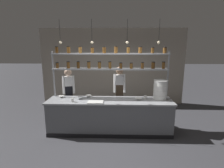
# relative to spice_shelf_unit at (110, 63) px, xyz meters

# --- Properties ---
(ground_plane) EXTENTS (40.00, 40.00, 0.00)m
(ground_plane) POSITION_rel_spice_shelf_unit_xyz_m (0.00, -0.33, -1.89)
(ground_plane) COLOR #3D3D42
(back_wall) EXTENTS (5.76, 0.12, 3.04)m
(back_wall) POSITION_rel_spice_shelf_unit_xyz_m (0.00, 2.26, -0.36)
(back_wall) COLOR #9E9384
(back_wall) RESTS_ON ground_plane
(prep_counter) EXTENTS (3.36, 0.76, 0.92)m
(prep_counter) POSITION_rel_spice_shelf_unit_xyz_m (0.00, -0.33, -1.43)
(prep_counter) COLOR slate
(prep_counter) RESTS_ON ground_plane
(spice_shelf_unit) EXTENTS (3.25, 0.28, 2.35)m
(spice_shelf_unit) POSITION_rel_spice_shelf_unit_xyz_m (0.00, 0.00, 0.00)
(spice_shelf_unit) COLOR #999BA0
(spice_shelf_unit) RESTS_ON ground_plane
(chef_left) EXTENTS (0.41, 0.34, 1.68)m
(chef_left) POSITION_rel_spice_shelf_unit_xyz_m (-1.27, 0.29, -0.91)
(chef_left) COLOR black
(chef_left) RESTS_ON ground_plane
(chef_center) EXTENTS (0.37, 0.31, 1.74)m
(chef_center) POSITION_rel_spice_shelf_unit_xyz_m (0.27, 0.36, -0.87)
(chef_center) COLOR black
(chef_center) RESTS_ON ground_plane
(container_stack) EXTENTS (0.38, 0.38, 0.53)m
(container_stack) POSITION_rel_spice_shelf_unit_xyz_m (1.37, -0.19, -0.70)
(container_stack) COLOR white
(container_stack) RESTS_ON prep_counter
(cutting_board) EXTENTS (0.40, 0.26, 0.02)m
(cutting_board) POSITION_rel_spice_shelf_unit_xyz_m (-0.35, -0.56, -0.95)
(cutting_board) COLOR silver
(cutting_board) RESTS_ON prep_counter
(prep_bowl_near_left) EXTENTS (0.19, 0.19, 0.05)m
(prep_bowl_near_left) POSITION_rel_spice_shelf_unit_xyz_m (-0.82, -0.26, -0.94)
(prep_bowl_near_left) COLOR silver
(prep_bowl_near_left) RESTS_ON prep_counter
(prep_bowl_center_front) EXTENTS (0.17, 0.17, 0.05)m
(prep_bowl_center_front) POSITION_rel_spice_shelf_unit_xyz_m (-0.62, -0.06, -0.94)
(prep_bowl_center_front) COLOR silver
(prep_bowl_center_front) RESTS_ON prep_counter
(prep_bowl_center_back) EXTENTS (0.20, 0.20, 0.05)m
(prep_bowl_center_back) POSITION_rel_spice_shelf_unit_xyz_m (0.77, -0.30, -0.94)
(prep_bowl_center_back) COLOR silver
(prep_bowl_center_back) RESTS_ON prep_counter
(prep_bowl_near_right) EXTENTS (0.17, 0.17, 0.05)m
(prep_bowl_near_right) POSITION_rel_spice_shelf_unit_xyz_m (-1.38, -0.13, -0.94)
(prep_bowl_near_right) COLOR silver
(prep_bowl_near_right) RESTS_ON prep_counter
(serving_cup_front) EXTENTS (0.07, 0.07, 0.10)m
(serving_cup_front) POSITION_rel_spice_shelf_unit_xyz_m (-0.96, -0.53, -0.91)
(serving_cup_front) COLOR silver
(serving_cup_front) RESTS_ON prep_counter
(serving_cup_by_board) EXTENTS (0.08, 0.08, 0.10)m
(serving_cup_by_board) POSITION_rel_spice_shelf_unit_xyz_m (0.97, -0.22, -0.92)
(serving_cup_by_board) COLOR silver
(serving_cup_by_board) RESTS_ON prep_counter
(pendant_light_row) EXTENTS (2.54, 0.07, 0.60)m
(pendant_light_row) POSITION_rel_spice_shelf_unit_xyz_m (-0.01, -0.33, 0.57)
(pendant_light_row) COLOR black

